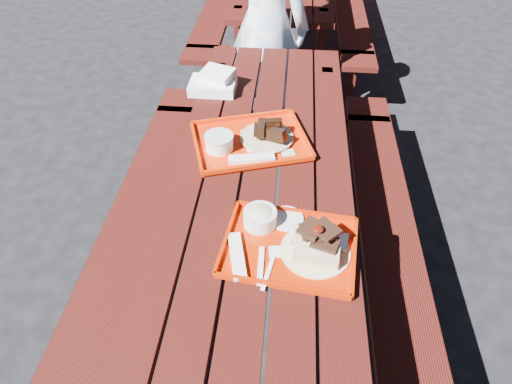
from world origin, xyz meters
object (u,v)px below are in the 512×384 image
(far_tray, at_px, (249,141))
(person, at_px, (266,23))
(near_tray, at_px, (290,238))
(picnic_table_near, at_px, (259,213))

(far_tray, height_order, person, person)
(person, bearing_deg, far_tray, 113.29)
(near_tray, height_order, far_tray, near_tray)
(picnic_table_near, distance_m, person, 1.48)
(picnic_table_near, xyz_separation_m, near_tray, (0.13, -0.33, 0.22))
(picnic_table_near, xyz_separation_m, far_tray, (-0.06, 0.23, 0.21))
(picnic_table_near, bearing_deg, near_tray, -68.23)
(near_tray, bearing_deg, picnic_table_near, 111.77)
(near_tray, xyz_separation_m, person, (-0.21, 1.80, 0.01))
(near_tray, bearing_deg, person, 96.73)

